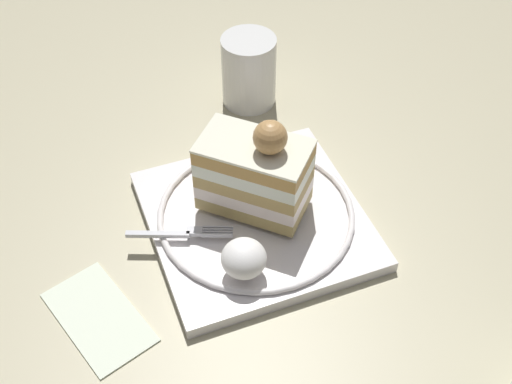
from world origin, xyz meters
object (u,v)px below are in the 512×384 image
Objects in this scene: cake_slice at (255,173)px; drink_glass_far at (249,74)px; whipped_cream_dollop at (244,258)px; fork at (182,231)px; folded_napkin at (99,317)px; dessert_plate at (256,218)px.

cake_slice is 1.38× the size of drink_glass_far.
whipped_cream_dollop is 0.29m from drink_glass_far.
folded_napkin is (0.10, 0.07, -0.02)m from fork.
dessert_plate is 0.19m from folded_napkin.
dessert_plate is at bearing -174.25° from fork.
folded_napkin is at bearing 25.49° from cake_slice.
folded_napkin is at bearing 51.24° from drink_glass_far.
folded_napkin is (0.15, 0.00, -0.04)m from whipped_cream_dollop.
drink_glass_far is at bearing -120.99° from fork.
whipped_cream_dollop is (0.04, 0.08, -0.03)m from cake_slice.
fork is 1.19× the size of drink_glass_far.
whipped_cream_dollop is at bearing 67.36° from cake_slice.
dessert_plate is 0.22m from drink_glass_far.
cake_slice is at bearing 76.58° from drink_glass_far.
whipped_cream_dollop is at bearing 73.74° from drink_glass_far.
drink_glass_far is (-0.05, -0.21, 0.03)m from dessert_plate.
cake_slice reaches higher than drink_glass_far.
fork is at bearing -52.12° from whipped_cream_dollop.
whipped_cream_dollop reaches higher than folded_napkin.
dessert_plate is at bearing -157.52° from folded_napkin.
fork is (0.08, 0.01, 0.01)m from dessert_plate.
cake_slice is 1.08× the size of folded_napkin.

